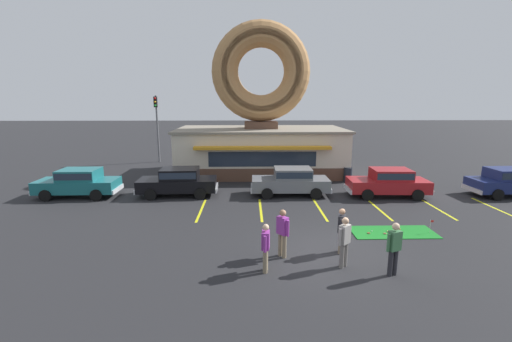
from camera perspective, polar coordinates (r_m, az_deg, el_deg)
name	(u,v)px	position (r m, az deg, el deg)	size (l,w,h in m)	color
ground_plane	(331,253)	(13.06, 12.44, -13.14)	(160.00, 160.00, 0.00)	#232326
donut_shop_building	(261,123)	(25.50, 0.82, 7.98)	(12.30, 6.75, 10.96)	brown
putting_mat	(393,232)	(15.62, 21.86, -9.44)	(3.46, 1.45, 0.03)	#197523
mini_donut_near_left	(389,231)	(15.55, 21.22, -9.36)	(0.13, 0.13, 0.04)	#E5C666
mini_donut_near_right	(369,233)	(15.09, 18.28, -9.79)	(0.13, 0.13, 0.04)	brown
mini_donut_mid_left	(399,229)	(15.98, 22.74, -8.90)	(0.13, 0.13, 0.04)	brown
mini_donut_mid_centre	(385,233)	(15.26, 20.69, -9.72)	(0.13, 0.13, 0.04)	#A5724C
golf_ball	(372,231)	(15.34, 18.77, -9.46)	(0.04, 0.04, 0.04)	white
putting_flag_pin	(431,223)	(16.02, 27.19, -7.77)	(0.13, 0.01, 0.55)	silver
car_red	(389,181)	(20.91, 21.23, -1.64)	(4.63, 2.13, 1.60)	maroon
car_grey	(291,180)	(19.87, 5.85, -1.56)	(4.58, 2.02, 1.60)	slate
car_teal	(78,182)	(21.91, -27.48, -1.60)	(4.58, 2.02, 1.60)	#196066
car_navy	(509,181)	(24.43, 36.57, -1.34)	(4.62, 2.11, 1.60)	navy
car_black	(178,181)	(20.17, -12.80, -1.60)	(4.62, 2.10, 1.60)	black
pedestrian_blue_sweater_man	(344,240)	(11.76, 14.51, -11.03)	(0.47, 0.43, 1.73)	slate
pedestrian_hooded_kid	(266,246)	(11.16, 1.61, -12.33)	(0.29, 0.59, 1.61)	#7F7056
pedestrian_leather_jacket_man	(394,246)	(11.71, 22.03, -11.58)	(0.56, 0.37, 1.74)	#232328
pedestrian_clipboard_woman	(283,231)	(12.13, 4.44, -9.91)	(0.43, 0.48, 1.74)	#7F7056
pedestrian_beanie_man	(341,228)	(12.79, 14.04, -9.28)	(0.35, 0.57, 1.67)	#7F7056
trash_bin	(348,174)	(23.88, 15.06, -0.55)	(0.57, 0.57, 0.97)	#232833
traffic_light_pole	(157,120)	(31.20, -16.19, 8.17)	(0.28, 0.47, 5.80)	#595B60
parking_stripe_far_left	(201,210)	(17.53, -9.13, -6.45)	(0.12, 3.60, 0.01)	yellow
parking_stripe_left	(261,210)	(17.37, 0.79, -6.46)	(0.12, 3.60, 0.01)	yellow
parking_stripe_mid_left	(320,209)	(17.73, 10.58, -6.28)	(0.12, 3.60, 0.01)	yellow
parking_stripe_centre	(378,209)	(18.58, 19.72, -5.95)	(0.12, 3.60, 0.01)	yellow
parking_stripe_mid_right	(437,208)	(19.85, 27.87, -5.53)	(0.12, 3.60, 0.01)	yellow
parking_stripe_right	(494,208)	(21.46, 34.91, -5.07)	(0.12, 3.60, 0.01)	yellow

